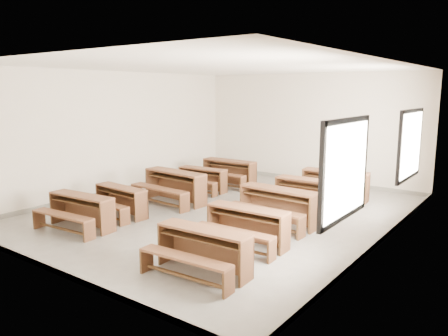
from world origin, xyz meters
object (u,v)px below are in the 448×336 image
Objects in this scene: desk_set_0 at (80,209)px; desk_set_7 at (277,204)px; desk_set_1 at (120,199)px; desk_set_6 at (246,224)px; desk_set_8 at (311,193)px; desk_set_2 at (174,184)px; desk_set_9 at (334,183)px; desk_set_4 at (228,171)px; desk_set_5 at (202,248)px; desk_set_3 at (202,178)px.

desk_set_7 is (3.02, 2.52, 0.04)m from desk_set_0.
desk_set_1 is at bearing 90.43° from desk_set_0.
desk_set_7 is (-0.16, 1.39, 0.04)m from desk_set_6.
desk_set_2 is at bearing -160.62° from desk_set_8.
desk_set_8 reaches higher than desk_set_1.
desk_set_0 is at bearing -81.25° from desk_set_1.
desk_set_9 is (3.22, 4.13, 0.05)m from desk_set_1.
desk_set_1 is 0.89× the size of desk_set_4.
desk_set_4 is at bearing 177.97° from desk_set_9.
desk_set_1 is 1.54m from desk_set_2.
desk_set_5 is at bearing -17.06° from desk_set_1.
desk_set_8 is at bearing 88.31° from desk_set_6.
desk_set_9 is (-0.05, 4.06, 0.03)m from desk_set_6.
desk_set_8 is at bearing -22.72° from desk_set_4.
desk_set_1 is 3.94m from desk_set_4.
desk_set_2 reaches higher than desk_set_1.
desk_set_3 is (-0.24, 1.37, -0.09)m from desk_set_2.
desk_set_7 is 1.00× the size of desk_set_9.
desk_set_7 is (3.02, -2.49, 0.01)m from desk_set_4.
desk_set_6 is at bearing 92.05° from desk_set_5.
desk_set_2 is at bearing -88.97° from desk_set_4.
desk_set_2 reaches higher than desk_set_6.
desk_set_3 is 3.31m from desk_set_8.
desk_set_5 is at bearing -89.60° from desk_set_8.
desk_set_1 is 0.95× the size of desk_set_6.
desk_set_7 is at bearing -97.99° from desk_set_9.
desk_set_3 is 4.37m from desk_set_6.
desk_set_2 is 1.16× the size of desk_set_6.
desk_set_7 reaches higher than desk_set_9.
desk_set_2 reaches higher than desk_set_5.
desk_set_7 is at bearing -40.89° from desk_set_4.
desk_set_9 is at bearing 88.73° from desk_set_5.
desk_set_6 is at bearing -51.99° from desk_set_4.
desk_set_2 reaches higher than desk_set_4.
desk_set_3 is at bearing 87.77° from desk_set_0.
desk_set_1 is at bearing -152.56° from desk_set_7.
desk_set_1 is 3.64m from desk_set_5.
desk_set_7 is at bearing 94.61° from desk_set_6.
desk_set_3 is 0.86× the size of desk_set_8.
desk_set_6 is 2.64m from desk_set_8.
desk_set_0 is 3.93m from desk_set_7.
desk_set_9 is at bearing 54.68° from desk_set_0.
desk_set_6 is 1.40m from desk_set_7.
desk_set_4 is at bearing 157.01° from desk_set_8.
desk_set_1 is 4.23m from desk_set_8.
desk_set_4 is 3.14m from desk_set_9.
desk_set_9 is at bearing 56.09° from desk_set_1.
desk_set_4 reaches higher than desk_set_5.
desk_set_8 is at bearing -6.80° from desk_set_3.
desk_set_5 is at bearing -81.64° from desk_set_7.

